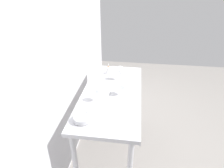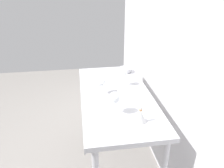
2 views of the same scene
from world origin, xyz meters
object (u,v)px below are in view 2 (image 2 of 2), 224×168
Objects in this scene: tasting_sheet_upper at (109,78)px; decanter_funnel at (140,116)px; tasting_bowl at (125,70)px; wine_glass_far_left at (123,74)px; wine_glass_near_right at (115,98)px; wine_glass_near_center at (102,82)px; open_notebook at (130,97)px.

tasting_sheet_upper is 1.79× the size of decanter_funnel.
tasting_sheet_upper is 0.25m from tasting_bowl.
wine_glass_near_right is at bearing -18.63° from wine_glass_far_left.
wine_glass_near_right is at bearing -132.11° from decanter_funnel.
wine_glass_far_left is 0.67× the size of tasting_sheet_upper.
decanter_funnel is at bearing 25.12° from wine_glass_near_center.
wine_glass_near_right reaches higher than decanter_funnel.
wine_glass_near_right reaches higher than wine_glass_far_left.
wine_glass_near_center is at bearing -33.64° from tasting_bowl.
wine_glass_near_right reaches higher than tasting_bowl.
tasting_sheet_upper is (-0.35, 0.11, -0.11)m from wine_glass_near_center.
wine_glass_near_center reaches higher than open_notebook.
wine_glass_near_right is at bearing -31.69° from tasting_sheet_upper.
tasting_sheet_upper is 1.65× the size of tasting_bowl.
wine_glass_near_center is at bearing -110.24° from open_notebook.
open_notebook is at bearing -12.13° from tasting_sheet_upper.
tasting_sheet_upper is at bearing -159.88° from open_notebook.
open_notebook reaches higher than tasting_sheet_upper.
tasting_sheet_upper is (-0.70, 0.05, -0.13)m from wine_glass_near_right.
wine_glass_far_left is 0.47× the size of open_notebook.
wine_glass_near_right is 0.87m from tasting_bowl.
open_notebook is at bearing 178.92° from decanter_funnel.
open_notebook is 2.37× the size of tasting_bowl.
wine_glass_far_left reaches higher than tasting_sheet_upper.
wine_glass_far_left reaches higher than wine_glass_near_center.
decanter_funnel is (0.85, 0.12, 0.05)m from tasting_sheet_upper.
wine_glass_far_left is at bearing -179.69° from decanter_funnel.
wine_glass_near_center is at bearing -56.85° from wine_glass_far_left.
open_notebook is at bearing 142.74° from wine_glass_near_right.
decanter_funnel is at bearing -5.21° from tasting_bowl.
wine_glass_near_center reaches higher than tasting_sheet_upper.
wine_glass_near_right is 1.18× the size of tasting_bowl.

